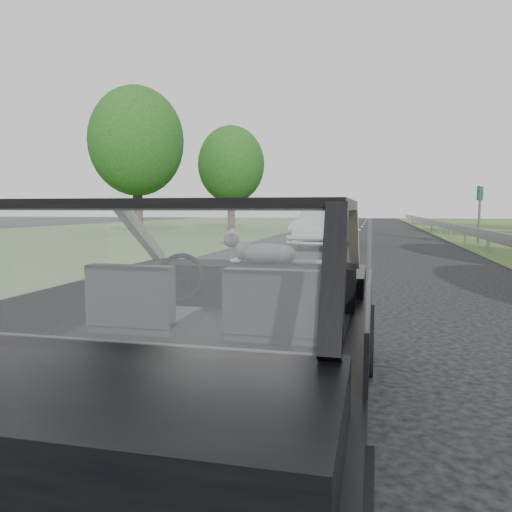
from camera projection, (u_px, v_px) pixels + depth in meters
The scene contains 11 objects.
ground at pixel (221, 431), 3.15m from camera, with size 140.00×140.00×0.00m, color #343537.
subject_car at pixel (221, 318), 3.08m from camera, with size 1.80×4.00×1.45m, color black.
dashboard at pixel (246, 284), 3.68m from camera, with size 1.58×0.45×0.30m, color black.
driver_seat at pixel (139, 299), 2.88m from camera, with size 0.50×0.72×0.42m, color black.
passenger_seat at pixel (275, 305), 2.70m from camera, with size 0.50×0.72×0.42m, color black.
steering_wheel at pixel (180, 278), 3.48m from camera, with size 0.36×0.36×0.04m, color black.
cat at pixel (266, 252), 3.66m from camera, with size 0.57×0.18×0.26m, color gray.
other_car at pixel (325, 227), 18.00m from camera, with size 1.75×4.44×1.46m, color #ABABAB.
highway_sign at pixel (479, 216), 19.09m from camera, with size 0.09×0.90×2.24m, color #114E20.
tree_5 at pixel (137, 163), 26.50m from camera, with size 5.02×5.02×7.60m, color #174510, non-canonical shape.
tree_6 at pixel (231, 180), 32.20m from camera, with size 4.29×4.29×6.50m, color #174510, non-canonical shape.
Camera 1 is at (0.91, -2.90, 1.40)m, focal length 35.00 mm.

